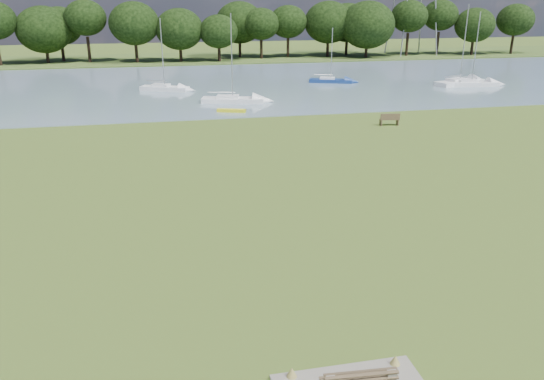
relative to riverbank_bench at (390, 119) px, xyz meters
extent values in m
plane|color=olive|center=(-14.29, -16.58, -0.52)|extent=(220.00, 220.00, 0.00)
cube|color=gray|center=(-14.29, 25.42, -0.52)|extent=(220.00, 40.00, 0.10)
cube|color=#4C6626|center=(-14.29, 55.42, -0.52)|extent=(220.00, 20.00, 0.40)
cube|color=gray|center=(-13.48, -30.63, 0.26)|extent=(0.25, 0.21, 0.60)
cube|color=brown|center=(-14.30, -30.66, 0.40)|extent=(1.97, 0.27, 0.48)
cube|color=brown|center=(-14.27, -30.22, 0.07)|extent=(1.99, 0.57, 0.04)
cube|color=brown|center=(-14.29, -30.49, 0.40)|extent=(1.97, 0.27, 0.48)
cube|color=brown|center=(-0.72, 0.16, -0.26)|extent=(0.15, 0.51, 0.52)
cube|color=brown|center=(0.73, -0.01, -0.26)|extent=(0.15, 0.51, 0.52)
cube|color=brown|center=(0.01, 0.07, -0.01)|extent=(1.73, 0.69, 0.06)
cube|color=brown|center=(-0.02, -0.15, 0.26)|extent=(1.68, 0.25, 0.51)
cube|color=yellow|center=(-12.37, 8.15, -0.34)|extent=(2.78, 1.50, 0.27)
cylinder|color=black|center=(-37.29, 51.42, 1.51)|extent=(0.48, 0.48, 3.66)
ellipsoid|color=black|center=(-37.29, 51.42, 5.98)|extent=(6.71, 6.71, 5.70)
cylinder|color=black|center=(-30.29, 51.42, 1.64)|extent=(0.48, 0.48, 3.93)
ellipsoid|color=black|center=(-30.29, 51.42, 6.45)|extent=(7.67, 7.67, 6.52)
cylinder|color=black|center=(-23.29, 51.42, 1.23)|extent=(0.48, 0.48, 3.11)
ellipsoid|color=black|center=(-23.29, 51.42, 5.03)|extent=(8.63, 8.63, 7.33)
cylinder|color=black|center=(-16.29, 51.42, 1.37)|extent=(0.48, 0.48, 3.38)
ellipsoid|color=black|center=(-16.29, 51.42, 5.50)|extent=(6.71, 6.71, 5.70)
cylinder|color=black|center=(-9.29, 51.42, 1.51)|extent=(0.48, 0.48, 3.66)
ellipsoid|color=black|center=(-9.29, 51.42, 5.98)|extent=(7.67, 7.67, 6.52)
cylinder|color=black|center=(-2.29, 51.42, 1.64)|extent=(0.48, 0.48, 3.93)
ellipsoid|color=black|center=(-2.29, 51.42, 6.45)|extent=(8.63, 8.63, 7.33)
cylinder|color=black|center=(4.71, 51.42, 1.23)|extent=(0.48, 0.48, 3.11)
ellipsoid|color=black|center=(4.71, 51.42, 5.03)|extent=(6.71, 6.71, 5.70)
cylinder|color=black|center=(11.71, 51.42, 1.37)|extent=(0.48, 0.48, 3.38)
ellipsoid|color=black|center=(11.71, 51.42, 5.50)|extent=(7.67, 7.67, 6.52)
cylinder|color=black|center=(18.71, 51.42, 1.51)|extent=(0.48, 0.48, 3.66)
ellipsoid|color=black|center=(18.71, 51.42, 5.98)|extent=(8.63, 8.63, 7.33)
cylinder|color=black|center=(25.71, 51.42, 1.64)|extent=(0.48, 0.48, 3.93)
ellipsoid|color=black|center=(25.71, 51.42, 6.45)|extent=(6.71, 6.71, 5.70)
cylinder|color=black|center=(32.71, 51.42, 1.23)|extent=(0.48, 0.48, 3.11)
ellipsoid|color=black|center=(32.71, 51.42, 5.03)|extent=(7.67, 7.67, 6.52)
cylinder|color=black|center=(39.71, 51.42, 1.37)|extent=(0.48, 0.48, 3.38)
ellipsoid|color=black|center=(39.71, 51.42, 5.50)|extent=(8.63, 8.63, 7.33)
cylinder|color=black|center=(46.71, 51.42, 1.51)|extent=(0.48, 0.48, 3.66)
ellipsoid|color=black|center=(46.71, 51.42, 5.98)|extent=(6.71, 6.71, 5.70)
cube|color=white|center=(18.53, 17.72, -0.11)|extent=(6.52, 2.83, 0.72)
cube|color=white|center=(18.04, 17.80, 0.32)|extent=(2.41, 1.75, 0.46)
cylinder|color=#A5A8AD|center=(18.53, 17.72, 4.10)|extent=(0.12, 0.12, 8.11)
cube|color=white|center=(-11.56, 13.01, -0.14)|extent=(6.59, 3.20, 0.66)
cube|color=white|center=(-12.06, 13.13, 0.25)|extent=(2.49, 1.87, 0.42)
cylinder|color=#A5A8AD|center=(-11.56, 13.01, 4.14)|extent=(0.11, 0.11, 8.29)
cube|color=navy|center=(2.50, 23.85, -0.16)|extent=(5.54, 3.35, 0.62)
cube|color=white|center=(2.10, 24.01, 0.22)|extent=(2.18, 1.78, 0.40)
cylinder|color=#A5A8AD|center=(2.50, 23.85, 3.09)|extent=(0.11, 0.11, 6.23)
cube|color=white|center=(17.62, 18.88, -0.10)|extent=(7.27, 4.21, 0.74)
cube|color=white|center=(17.10, 18.70, 0.35)|extent=(2.83, 2.28, 0.47)
cylinder|color=#A5A8AD|center=(17.62, 18.88, 4.53)|extent=(0.13, 0.13, 8.95)
cube|color=white|center=(-18.29, 21.91, -0.13)|extent=(5.75, 3.74, 0.69)
cube|color=white|center=(-18.69, 22.10, 0.29)|extent=(2.30, 1.93, 0.44)
cylinder|color=#A5A8AD|center=(-18.29, 21.91, 3.79)|extent=(0.12, 0.12, 7.55)
camera|label=1|loc=(-18.89, -41.11, 9.69)|focal=35.00mm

